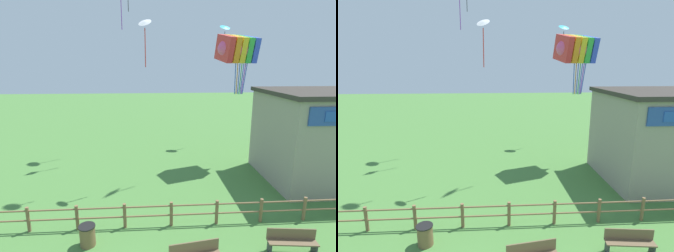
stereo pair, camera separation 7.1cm
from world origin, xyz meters
The scene contains 7 objects.
wooden_fence centered at (0.00, 5.31, 0.62)m, with size 15.93×0.14×1.10m.
seaside_building centered at (9.09, 9.57, 2.69)m, with size 6.32×5.88×5.35m.
park_bench_by_building centered at (4.27, 3.35, 0.49)m, with size 1.81×0.60×0.90m.
trash_bin centered at (-3.30, 4.27, 0.42)m, with size 0.63×0.63×0.83m.
kite_rainbow_parafoil centered at (4.95, 12.83, 7.79)m, with size 3.26×2.62×3.92m.
kite_cyan_delta centered at (5.52, 17.97, 9.71)m, with size 1.05×0.99×2.61m.
kite_white_delta centered at (-1.04, 9.92, 8.74)m, with size 0.91×0.87×2.53m.
Camera 1 is at (-0.85, -4.69, 6.75)m, focal length 28.00 mm.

